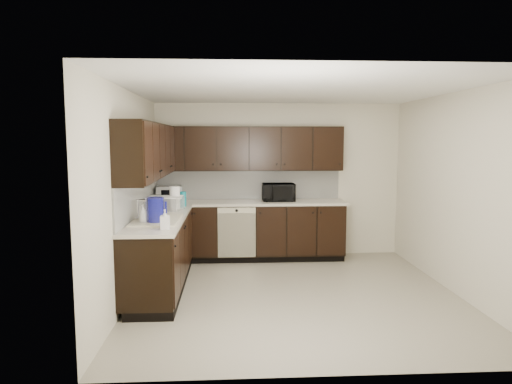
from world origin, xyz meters
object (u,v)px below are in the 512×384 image
microwave (278,192)px  storage_bin (165,203)px  toaster_oven (169,194)px  sink (157,226)px  blue_pitcher (156,211)px

microwave → storage_bin: size_ratio=1.10×
toaster_oven → storage_bin: size_ratio=0.87×
microwave → toaster_oven: size_ratio=1.27×
toaster_oven → storage_bin: bearing=-92.9°
sink → storage_bin: (-0.02, 0.89, 0.15)m
microwave → toaster_oven: 1.72m
sink → blue_pitcher: (0.02, -0.15, 0.21)m
microwave → blue_pitcher: 2.49m
toaster_oven → blue_pitcher: size_ratio=1.31×
storage_bin → toaster_oven: bearing=93.3°
microwave → sink: bearing=-135.0°
sink → storage_bin: bearing=91.4°
toaster_oven → storage_bin: (0.05, -0.82, -0.04)m
toaster_oven → storage_bin: toaster_oven is taller
sink → blue_pitcher: size_ratio=2.70×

